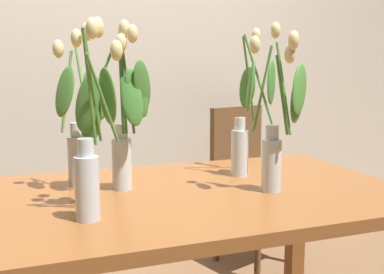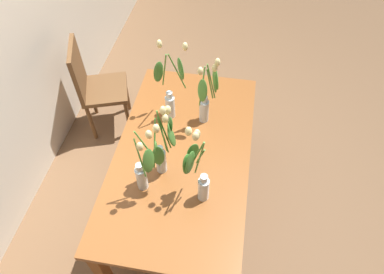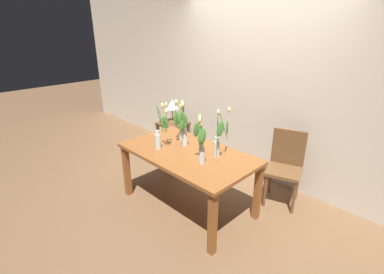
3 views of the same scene
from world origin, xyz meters
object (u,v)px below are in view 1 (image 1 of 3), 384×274
tulip_vase_1 (91,144)px  tulip_vase_2 (275,130)px  dining_table (176,218)px  tulip_vase_4 (78,136)px  tulip_vase_0 (122,123)px  tulip_vase_3 (247,126)px  dining_chair (248,175)px

tulip_vase_1 → tulip_vase_2: 0.61m
tulip_vase_1 → tulip_vase_2: (0.61, 0.04, 0.01)m
dining_table → tulip_vase_4: 0.44m
tulip_vase_0 → tulip_vase_3: tulip_vase_3 is taller
tulip_vase_0 → tulip_vase_3: (0.50, 0.07, -0.04)m
tulip_vase_3 → dining_chair: size_ratio=0.63×
tulip_vase_1 → tulip_vase_3: (0.64, 0.30, -0.01)m
dining_table → dining_chair: (0.76, 0.95, -0.12)m
tulip_vase_2 → dining_table: bearing=160.6°
dining_table → tulip_vase_1: tulip_vase_1 is taller
tulip_vase_0 → tulip_vase_3: bearing=7.6°
tulip_vase_2 → tulip_vase_3: tulip_vase_3 is taller
tulip_vase_2 → tulip_vase_4: 0.68m
tulip_vase_1 → tulip_vase_3: 0.70m
tulip_vase_0 → tulip_vase_4: size_ratio=1.02×
dining_table → dining_chair: bearing=51.2°
dining_table → tulip_vase_0: 0.37m
dining_table → tulip_vase_0: tulip_vase_0 is taller
tulip_vase_1 → dining_chair: bearing=46.1°
tulip_vase_1 → tulip_vase_3: tulip_vase_3 is taller
tulip_vase_0 → dining_table: bearing=-26.7°
dining_table → tulip_vase_3: size_ratio=2.74×
tulip_vase_4 → tulip_vase_3: bearing=-1.5°
tulip_vase_2 → tulip_vase_1: bearing=-176.4°
dining_table → tulip_vase_1: bearing=-153.1°
tulip_vase_0 → tulip_vase_4: bearing=148.8°
tulip_vase_1 → tulip_vase_4: same height
tulip_vase_1 → tulip_vase_4: (-0.01, 0.32, -0.02)m
tulip_vase_0 → tulip_vase_4: tulip_vase_0 is taller
tulip_vase_4 → dining_chair: tulip_vase_4 is taller
dining_table → tulip_vase_3: tulip_vase_3 is taller
tulip_vase_3 → tulip_vase_4: tulip_vase_3 is taller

